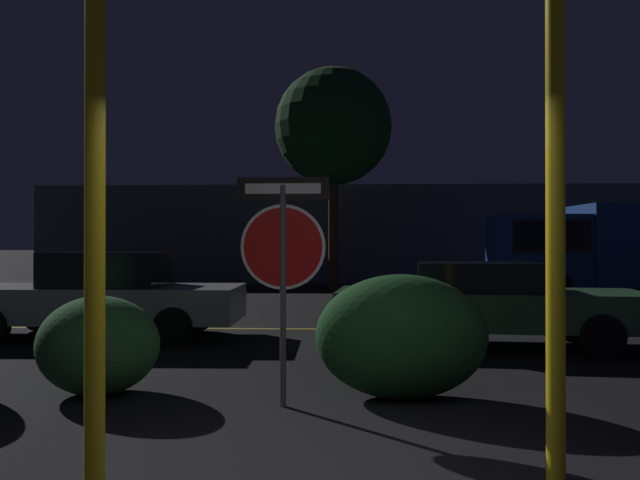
# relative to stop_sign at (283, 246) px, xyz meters

# --- Properties ---
(road_center_stripe) EXTENTS (32.22, 0.12, 0.01)m
(road_center_stripe) POSITION_rel_stop_sign_xyz_m (0.48, 5.35, -1.53)
(road_center_stripe) COLOR gold
(road_center_stripe) RESTS_ON ground_plane
(stop_sign) EXTENTS (0.89, 0.06, 2.20)m
(stop_sign) POSITION_rel_stop_sign_xyz_m (0.00, 0.00, 0.00)
(stop_sign) COLOR #4C4C51
(stop_sign) RESTS_ON ground_plane
(yellow_pole_left) EXTENTS (0.13, 0.13, 3.46)m
(yellow_pole_left) POSITION_rel_stop_sign_xyz_m (-1.00, -2.03, 0.19)
(yellow_pole_left) COLOR yellow
(yellow_pole_left) RESTS_ON ground_plane
(yellow_pole_right) EXTENTS (0.12, 0.12, 3.22)m
(yellow_pole_right) POSITION_rel_stop_sign_xyz_m (1.92, -1.98, 0.07)
(yellow_pole_right) COLOR yellow
(yellow_pole_right) RESTS_ON ground_plane
(hedge_bush_1) EXTENTS (1.25, 1.12, 1.02)m
(hedge_bush_1) POSITION_rel_stop_sign_xyz_m (-1.95, 0.38, -1.03)
(hedge_bush_1) COLOR #2D6633
(hedge_bush_1) RESTS_ON ground_plane
(hedge_bush_2) EXTENTS (1.73, 1.05, 1.25)m
(hedge_bush_2) POSITION_rel_stop_sign_xyz_m (1.16, 0.34, -0.91)
(hedge_bush_2) COLOR #1E4C23
(hedge_bush_2) RESTS_ON ground_plane
(passing_car_1) EXTENTS (4.66, 1.89, 1.41)m
(passing_car_1) POSITION_rel_stop_sign_xyz_m (-3.38, 4.13, -0.84)
(passing_car_1) COLOR #9E9EA3
(passing_car_1) RESTS_ON ground_plane
(passing_car_2) EXTENTS (4.74, 2.12, 1.27)m
(passing_car_2) POSITION_rel_stop_sign_xyz_m (2.73, 3.58, -0.88)
(passing_car_2) COLOR #335B38
(passing_car_2) RESTS_ON ground_plane
(delivery_truck) EXTENTS (5.94, 2.77, 2.60)m
(delivery_truck) POSITION_rel_stop_sign_xyz_m (7.56, 11.47, -0.07)
(delivery_truck) COLOR navy
(delivery_truck) RESTS_ON ground_plane
(tree_0) EXTENTS (3.86, 3.86, 7.34)m
(tree_0) POSITION_rel_stop_sign_xyz_m (0.19, 14.56, 3.85)
(tree_0) COLOR #422D1E
(tree_0) RESTS_ON ground_plane
(building_backdrop) EXTENTS (26.33, 3.84, 3.80)m
(building_backdrop) POSITION_rel_stop_sign_xyz_m (1.65, 19.68, 0.36)
(building_backdrop) COLOR #4C4C56
(building_backdrop) RESTS_ON ground_plane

